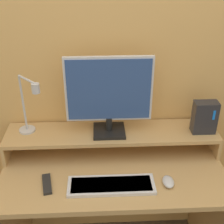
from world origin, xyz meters
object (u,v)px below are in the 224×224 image
Objects in this scene: router_dock at (205,117)px; keyboard at (111,185)px; monitor at (109,94)px; mouse at (168,182)px; desk_lamp at (29,108)px; remote_control at (47,184)px.

router_dock is 0.43× the size of keyboard.
monitor is at bearing 177.74° from router_dock.
monitor is 0.48m from keyboard.
monitor reaches higher than mouse.
desk_lamp reaches higher than router_dock.
monitor is 0.56m from router_dock.
remote_control is (-0.33, 0.03, -0.00)m from keyboard.
desk_lamp is 0.84m from mouse.
router_dock is at bearing 16.46° from remote_control.
desk_lamp is at bearing 145.10° from keyboard.
mouse reaches higher than keyboard.
router_dock is (0.97, -0.02, -0.07)m from desk_lamp.
remote_control is at bearing -163.54° from router_dock.
keyboard is 2.94× the size of remote_control.
router_dock is 0.93m from remote_control.
mouse is at bearing -131.31° from router_dock.
mouse is at bearing 1.02° from keyboard.
router_dock is at bearing 48.69° from mouse.
remote_control is (-0.62, 0.02, -0.01)m from mouse.
desk_lamp is 0.60m from keyboard.
keyboard is (-0.00, -0.31, -0.37)m from monitor.
desk_lamp is 2.30× the size of remote_control.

